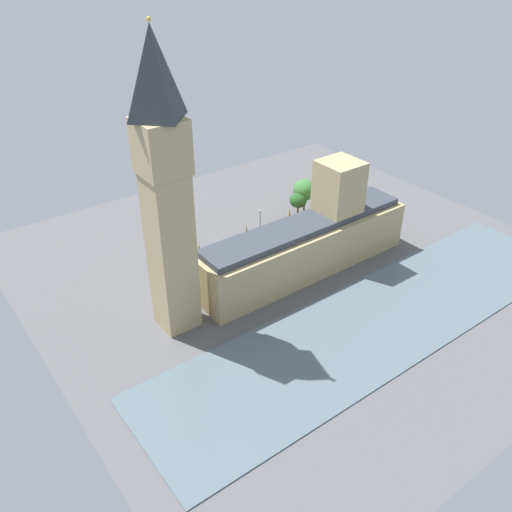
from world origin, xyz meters
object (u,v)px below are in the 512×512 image
Objects in this scene: clock_tower at (165,188)px; plane_tree_corner at (305,190)px; double_decker_bus_kerbside at (297,223)px; street_lamp_under_trees at (260,216)px; car_dark_green_midblock at (206,265)px; car_silver_opposite_hall at (240,256)px; car_black_trailing at (321,220)px; parliament_building at (310,240)px; car_yellow_cab_leading at (268,241)px; pedestrian_near_tower at (328,233)px; plane_tree_by_river_gate at (298,200)px.

plane_tree_corner is at bearing -67.88° from clock_tower.
double_decker_bus_kerbside is 12.91m from plane_tree_corner.
car_dark_green_midblock is at bearing 108.28° from street_lamp_under_trees.
double_decker_bus_kerbside reaches higher than car_silver_opposite_hall.
street_lamp_under_trees reaches higher than car_black_trailing.
parliament_building reaches higher than car_black_trailing.
clock_tower is 14.18× the size of car_yellow_cab_leading.
double_decker_bus_kerbside is 1.61× the size of street_lamp_under_trees.
street_lamp_under_trees reaches higher than double_decker_bus_kerbside.
plane_tree_corner reaches higher than car_silver_opposite_hall.
car_dark_green_midblock is 37.25m from pedestrian_near_tower.
double_decker_bus_kerbside reaches higher than car_black_trailing.
plane_tree_by_river_gate is (9.23, -27.87, 4.62)m from car_silver_opposite_hall.
pedestrian_near_tower is at bearing -59.34° from parliament_building.
plane_tree_by_river_gate reaches higher than car_yellow_cab_leading.
plane_tree_corner is at bearing -38.62° from parliament_building.
car_yellow_cab_leading is (15.04, -37.26, -31.80)m from clock_tower.
plane_tree_corner is at bearing -73.77° from plane_tree_by_river_gate.
plane_tree_by_river_gate is (6.84, 3.38, 4.62)m from car_black_trailing.
double_decker_bus_kerbside is 2.38× the size of car_dark_green_midblock.
plane_tree_by_river_gate is at bearing -80.68° from car_dark_green_midblock.
plane_tree_by_river_gate is 13.97m from street_lamp_under_trees.
car_dark_green_midblock is at bearing 54.32° from parliament_building.
plane_tree_by_river_gate is at bearing 106.23° from plane_tree_corner.
parliament_building is 13.24× the size of car_dark_green_midblock.
clock_tower reaches higher than plane_tree_corner.
plane_tree_by_river_gate reaches higher than car_black_trailing.
plane_tree_by_river_gate is at bearing -67.07° from car_yellow_cab_leading.
plane_tree_corner is (8.31, -40.64, 6.74)m from car_dark_green_midblock.
plane_tree_by_river_gate is at bearing -91.55° from street_lamp_under_trees.
parliament_building is at bearing 175.55° from street_lamp_under_trees.
parliament_building is at bearing -127.51° from car_dark_green_midblock.
plane_tree_corner is (7.80, 0.08, 6.74)m from car_black_trailing.
car_black_trailing is 1.02× the size of car_silver_opposite_hall.
plane_tree_corner is (8.31, -20.17, 6.74)m from car_yellow_cab_leading.
car_black_trailing is at bearing -74.87° from clock_tower.
car_black_trailing is at bearing -153.70° from plane_tree_by_river_gate.
double_decker_bus_kerbside is (0.26, 9.30, 1.75)m from car_black_trailing.
car_yellow_cab_leading reaches higher than pedestrian_near_tower.
car_dark_green_midblock is at bearing 77.90° from car_silver_opposite_hall.
clock_tower reaches higher than street_lamp_under_trees.
car_black_trailing reaches higher than pedestrian_near_tower.
car_silver_opposite_hall is (-1.88, 11.00, -0.00)m from car_yellow_cab_leading.
street_lamp_under_trees is (-0.58, 17.23, -3.05)m from plane_tree_corner.
double_decker_bus_kerbside reaches higher than pedestrian_near_tower.
street_lamp_under_trees is (0.38, 13.93, -0.93)m from plane_tree_by_river_gate.
car_yellow_cab_leading is 17.49m from pedestrian_near_tower.
parliament_building is 30.50m from plane_tree_corner.
car_black_trailing is at bearing -91.11° from car_dark_green_midblock.
plane_tree_corner reaches higher than street_lamp_under_trees.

